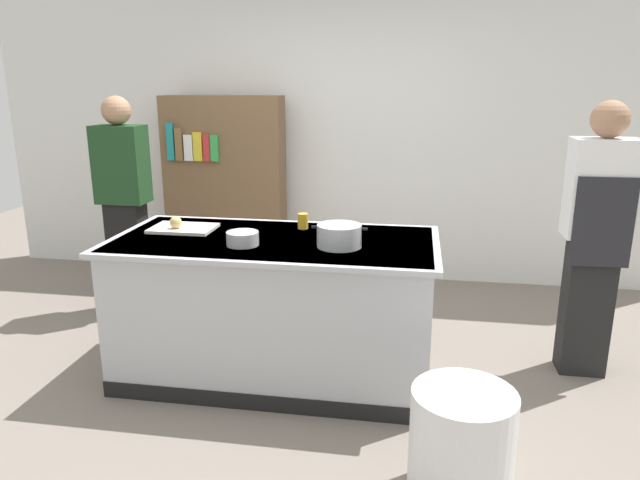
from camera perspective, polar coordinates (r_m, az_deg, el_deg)
ground_plane at (r=3.87m, az=-4.25°, el=-12.86°), size 10.00×10.00×0.00m
back_wall at (r=5.48m, az=0.70°, el=11.93°), size 6.40×0.12×3.00m
counter_island at (r=3.67m, az=-4.39°, el=-6.45°), size 1.98×0.98×0.90m
cutting_board at (r=3.84m, az=-13.26°, el=1.12°), size 0.40×0.28×0.02m
onion at (r=3.80m, az=-13.97°, el=1.69°), size 0.08×0.08×0.08m
stock_pot at (r=3.34m, az=1.90°, el=0.42°), size 0.32×0.26×0.13m
mixing_bowl at (r=3.41m, az=-7.60°, el=0.15°), size 0.19×0.19×0.08m
juice_cup at (r=3.76m, az=-1.68°, el=1.86°), size 0.07×0.07×0.10m
trash_bin at (r=2.81m, az=13.67°, el=-18.96°), size 0.46×0.46×0.52m
person_chef at (r=3.94m, az=25.39°, el=0.46°), size 0.38×0.25×1.72m
person_guest at (r=4.85m, az=-18.63°, el=3.65°), size 0.38×0.24×1.72m
bookshelf at (r=5.48m, az=-9.29°, el=4.92°), size 1.10×0.31×1.70m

